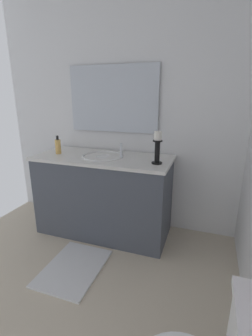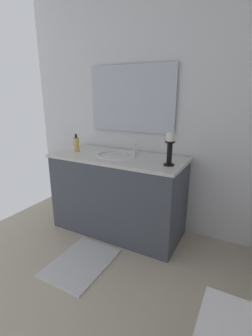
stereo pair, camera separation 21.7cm
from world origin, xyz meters
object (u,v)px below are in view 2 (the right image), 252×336
(mirror, at_px, (131,99))
(soap_bottle, at_px, (76,144))
(vanity_cabinet, at_px, (118,194))
(bath_mat, at_px, (81,263))
(candle_holder_tall, at_px, (170,148))
(sink_basin, at_px, (118,160))

(mirror, relative_size, soap_bottle, 5.19)
(mirror, xyz_separation_m, soap_bottle, (0.32, -0.47, -0.45))
(vanity_cabinet, bearing_deg, bath_mat, 0.00)
(vanity_cabinet, relative_size, bath_mat, 2.21)
(candle_holder_tall, xyz_separation_m, soap_bottle, (-0.04, -1.01, -0.07))
(soap_bottle, bearing_deg, mirror, 124.54)
(soap_bottle, bearing_deg, candle_holder_tall, 87.95)
(mirror, relative_size, candle_holder_tall, 3.38)
(bath_mat, bearing_deg, mirror, 180.00)
(candle_holder_tall, relative_size, soap_bottle, 1.54)
(vanity_cabinet, distance_m, mirror, 0.97)
(sink_basin, bearing_deg, bath_mat, -0.09)
(vanity_cabinet, distance_m, soap_bottle, 0.67)
(vanity_cabinet, xyz_separation_m, sink_basin, (0.00, 0.00, 0.36))
(sink_basin, distance_m, soap_bottle, 0.48)
(sink_basin, bearing_deg, mirror, -179.80)
(vanity_cabinet, height_order, candle_holder_tall, candle_holder_tall)
(sink_basin, height_order, mirror, mirror)
(vanity_cabinet, xyz_separation_m, bath_mat, (0.62, 0.00, -0.39))
(sink_basin, xyz_separation_m, soap_bottle, (0.04, -0.47, 0.11))
(vanity_cabinet, bearing_deg, sink_basin, 90.00)
(candle_holder_tall, bearing_deg, mirror, -123.25)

